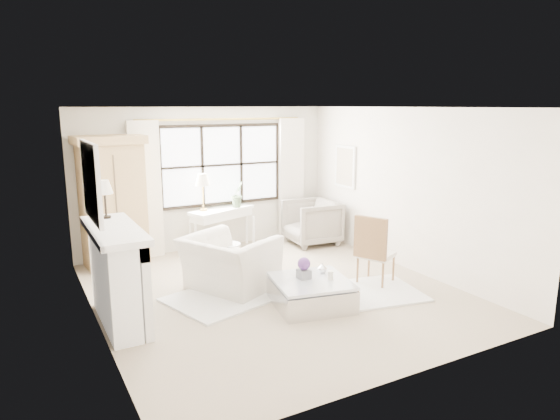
# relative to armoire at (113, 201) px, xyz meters

# --- Properties ---
(floor) EXTENTS (5.50, 5.50, 0.00)m
(floor) POSITION_rel_armoire_xyz_m (1.82, -2.45, -1.14)
(floor) COLOR tan
(floor) RESTS_ON ground
(ceiling) EXTENTS (5.50, 5.50, 0.00)m
(ceiling) POSITION_rel_armoire_xyz_m (1.82, -2.45, 1.56)
(ceiling) COLOR white
(ceiling) RESTS_ON ground
(wall_back) EXTENTS (5.00, 0.00, 5.00)m
(wall_back) POSITION_rel_armoire_xyz_m (1.82, 0.30, 0.21)
(wall_back) COLOR beige
(wall_back) RESTS_ON ground
(wall_front) EXTENTS (5.00, 0.00, 5.00)m
(wall_front) POSITION_rel_armoire_xyz_m (1.82, -5.20, 0.21)
(wall_front) COLOR white
(wall_front) RESTS_ON ground
(wall_left) EXTENTS (0.00, 5.50, 5.50)m
(wall_left) POSITION_rel_armoire_xyz_m (-0.68, -2.45, 0.21)
(wall_left) COLOR silver
(wall_left) RESTS_ON ground
(wall_right) EXTENTS (0.00, 5.50, 5.50)m
(wall_right) POSITION_rel_armoire_xyz_m (4.32, -2.45, 0.21)
(wall_right) COLOR white
(wall_right) RESTS_ON ground
(window_pane) EXTENTS (2.40, 0.02, 1.50)m
(window_pane) POSITION_rel_armoire_xyz_m (2.12, 0.28, 0.46)
(window_pane) COLOR white
(window_pane) RESTS_ON wall_back
(window_frame) EXTENTS (2.50, 0.04, 1.50)m
(window_frame) POSITION_rel_armoire_xyz_m (2.12, 0.27, 0.46)
(window_frame) COLOR black
(window_frame) RESTS_ON wall_back
(curtain_rod) EXTENTS (3.30, 0.04, 0.04)m
(curtain_rod) POSITION_rel_armoire_xyz_m (2.12, 0.22, 1.33)
(curtain_rod) COLOR #AA8C3B
(curtain_rod) RESTS_ON wall_back
(curtain_left) EXTENTS (0.55, 0.10, 2.47)m
(curtain_left) POSITION_rel_armoire_xyz_m (0.62, 0.20, 0.10)
(curtain_left) COLOR white
(curtain_left) RESTS_ON ground
(curtain_right) EXTENTS (0.55, 0.10, 2.47)m
(curtain_right) POSITION_rel_armoire_xyz_m (3.62, 0.20, 0.10)
(curtain_right) COLOR silver
(curtain_right) RESTS_ON ground
(fireplace) EXTENTS (0.58, 1.66, 1.26)m
(fireplace) POSITION_rel_armoire_xyz_m (-0.46, -2.45, -0.49)
(fireplace) COLOR white
(fireplace) RESTS_ON ground
(mirror_frame) EXTENTS (0.05, 1.15, 0.95)m
(mirror_frame) POSITION_rel_armoire_xyz_m (-0.65, -2.45, 0.70)
(mirror_frame) COLOR white
(mirror_frame) RESTS_ON wall_left
(mirror_glass) EXTENTS (0.02, 1.00, 0.80)m
(mirror_glass) POSITION_rel_armoire_xyz_m (-0.62, -2.45, 0.70)
(mirror_glass) COLOR silver
(mirror_glass) RESTS_ON wall_left
(art_frame) EXTENTS (0.04, 0.62, 0.82)m
(art_frame) POSITION_rel_armoire_xyz_m (4.29, -0.75, 0.41)
(art_frame) COLOR white
(art_frame) RESTS_ON wall_right
(art_canvas) EXTENTS (0.01, 0.52, 0.72)m
(art_canvas) POSITION_rel_armoire_xyz_m (4.27, -0.75, 0.41)
(art_canvas) COLOR #C6B599
(art_canvas) RESTS_ON wall_right
(mantel_lamp) EXTENTS (0.22, 0.22, 0.51)m
(mantel_lamp) POSITION_rel_armoire_xyz_m (-0.42, -1.89, 0.51)
(mantel_lamp) COLOR black
(mantel_lamp) RESTS_ON fireplace
(armoire) EXTENTS (1.18, 0.79, 2.24)m
(armoire) POSITION_rel_armoire_xyz_m (0.00, 0.00, 0.00)
(armoire) COLOR tan
(armoire) RESTS_ON floor
(console_table) EXTENTS (1.38, 0.88, 0.80)m
(console_table) POSITION_rel_armoire_xyz_m (1.99, 0.03, -0.74)
(console_table) COLOR white
(console_table) RESTS_ON floor
(console_lamp) EXTENTS (0.28, 0.28, 0.69)m
(console_lamp) POSITION_rel_armoire_xyz_m (1.63, 0.04, 0.22)
(console_lamp) COLOR #B99140
(console_lamp) RESTS_ON console_table
(orchid_plant) EXTENTS (0.34, 0.33, 0.49)m
(orchid_plant) POSITION_rel_armoire_xyz_m (2.32, 0.03, -0.10)
(orchid_plant) COLOR #556F4A
(orchid_plant) RESTS_ON console_table
(side_table) EXTENTS (0.40, 0.40, 0.51)m
(side_table) POSITION_rel_armoire_xyz_m (1.54, -1.34, -0.81)
(side_table) COLOR white
(side_table) RESTS_ON floor
(rug_left) EXTENTS (1.99, 1.64, 0.03)m
(rug_left) POSITION_rel_armoire_xyz_m (1.16, -2.29, -1.12)
(rug_left) COLOR white
(rug_left) RESTS_ON floor
(rug_right) EXTENTS (1.74, 1.43, 0.03)m
(rug_right) POSITION_rel_armoire_xyz_m (2.96, -3.16, -1.13)
(rug_right) COLOR white
(rug_right) RESTS_ON floor
(club_armchair) EXTENTS (1.54, 1.61, 0.82)m
(club_armchair) POSITION_rel_armoire_xyz_m (1.27, -2.02, -0.73)
(club_armchair) COLOR silver
(club_armchair) RESTS_ON floor
(wingback_chair) EXTENTS (1.04, 1.02, 0.88)m
(wingback_chair) POSITION_rel_armoire_xyz_m (3.71, -0.46, -0.70)
(wingback_chair) COLOR gray
(wingback_chair) RESTS_ON floor
(french_chair) EXTENTS (0.65, 0.64, 1.08)m
(french_chair) POSITION_rel_armoire_xyz_m (3.35, -2.88, -0.83)
(french_chair) COLOR olive
(french_chair) RESTS_ON floor
(coffee_table) EXTENTS (1.18, 1.18, 0.38)m
(coffee_table) POSITION_rel_armoire_xyz_m (2.01, -3.15, -0.96)
(coffee_table) COLOR silver
(coffee_table) RESTS_ON floor
(planter_box) EXTENTS (0.17, 0.17, 0.12)m
(planter_box) POSITION_rel_armoire_xyz_m (1.95, -3.06, -0.70)
(planter_box) COLOR slate
(planter_box) RESTS_ON coffee_table
(planter_flowers) EXTENTS (0.18, 0.18, 0.18)m
(planter_flowers) POSITION_rel_armoire_xyz_m (1.95, -3.06, -0.55)
(planter_flowers) COLOR #552D71
(planter_flowers) RESTS_ON planter_box
(pillar_candle) EXTENTS (0.08, 0.08, 0.12)m
(pillar_candle) POSITION_rel_armoire_xyz_m (2.24, -3.27, -0.70)
(pillar_candle) COLOR beige
(pillar_candle) RESTS_ON coffee_table
(coffee_vase) EXTENTS (0.15, 0.15, 0.14)m
(coffee_vase) POSITION_rel_armoire_xyz_m (2.31, -2.97, -0.69)
(coffee_vase) COLOR silver
(coffee_vase) RESTS_ON coffee_table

